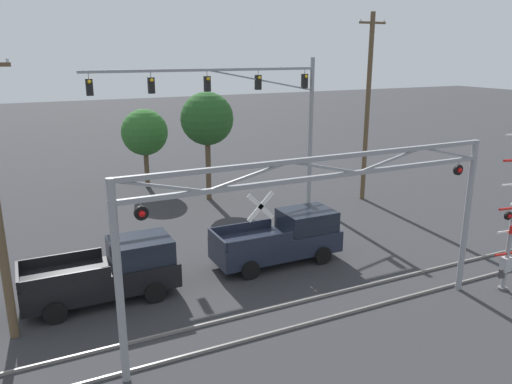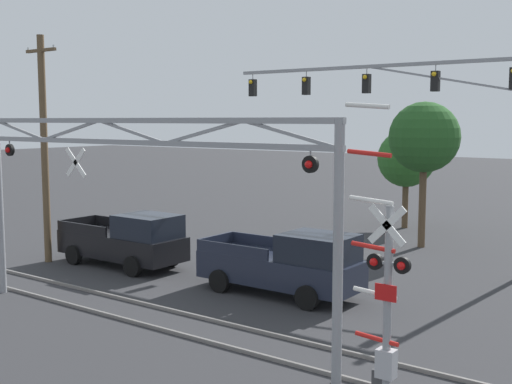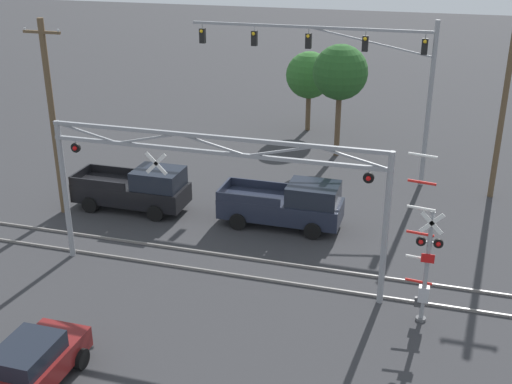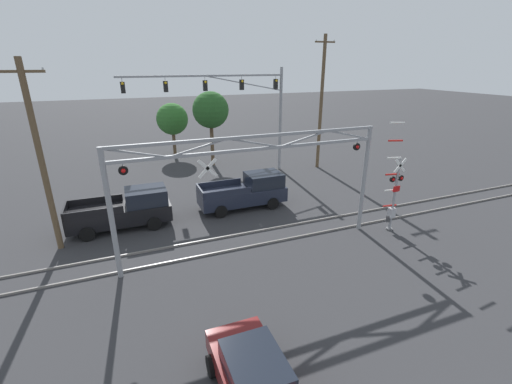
{
  "view_description": "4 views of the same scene",
  "coord_description": "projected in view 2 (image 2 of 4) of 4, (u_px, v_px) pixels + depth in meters",
  "views": [
    {
      "loc": [
        -8.27,
        0.92,
        8.81
      ],
      "look_at": [
        -0.88,
        16.22,
        4.01
      ],
      "focal_mm": 35.0,
      "sensor_mm": 36.0,
      "label": 1
    },
    {
      "loc": [
        12.86,
        1.34,
        5.74
      ],
      "look_at": [
        2.02,
        16.16,
        3.67
      ],
      "focal_mm": 45.0,
      "sensor_mm": 36.0,
      "label": 2
    },
    {
      "loc": [
        7.69,
        -7.24,
        12.69
      ],
      "look_at": [
        1.54,
        13.54,
        3.66
      ],
      "focal_mm": 45.0,
      "sensor_mm": 36.0,
      "label": 3
    },
    {
      "loc": [
        -5.49,
        -0.82,
        8.77
      ],
      "look_at": [
        0.25,
        13.69,
        2.89
      ],
      "focal_mm": 24.0,
      "sensor_mm": 36.0,
      "label": 4
    }
  ],
  "objects": [
    {
      "name": "background_tree_beyond_span",
      "position": [
        424.0,
        138.0,
        28.54
      ],
      "size": [
        3.16,
        3.16,
        6.56
      ],
      "color": "brown",
      "rests_on": "ground_plane"
    },
    {
      "name": "background_tree_far_left_verge",
      "position": [
        406.0,
        159.0,
        33.88
      ],
      "size": [
        3.04,
        3.04,
        5.23
      ],
      "color": "brown",
      "rests_on": "ground_plane"
    },
    {
      "name": "crossing_signal_mast",
      "position": [
        384.0,
        308.0,
        12.32
      ],
      "size": [
        1.41,
        0.35,
        6.09
      ],
      "color": "gray",
      "rests_on": "ground_plane"
    },
    {
      "name": "pickup_truck_following",
      "position": [
        127.0,
        240.0,
        25.07
      ],
      "size": [
        5.48,
        2.25,
        2.16
      ],
      "color": "black",
      "rests_on": "ground_plane"
    },
    {
      "name": "pickup_truck_lead",
      "position": [
        288.0,
        264.0,
        20.95
      ],
      "size": [
        5.53,
        2.25,
        2.16
      ],
      "color": "#1E2333",
      "rests_on": "ground_plane"
    },
    {
      "name": "traffic_signal_span",
      "position": [
        434.0,
        111.0,
        24.69
      ],
      "size": [
        12.73,
        0.39,
        8.51
      ],
      "color": "gray",
      "rests_on": "ground_plane"
    },
    {
      "name": "rail_track_near",
      "position": [
        143.0,
        324.0,
        17.95
      ],
      "size": [
        80.0,
        0.08,
        0.1
      ],
      "primitive_type": "cube",
      "color": "gray",
      "rests_on": "ground_plane"
    },
    {
      "name": "crossing_gantry",
      "position": [
        131.0,
        178.0,
        17.27
      ],
      "size": [
        12.88,
        0.27,
        5.8
      ],
      "color": "gray",
      "rests_on": "ground_plane"
    },
    {
      "name": "rail_track_far",
      "position": [
        178.0,
        312.0,
        19.1
      ],
      "size": [
        80.0,
        0.08,
        0.1
      ],
      "primitive_type": "cube",
      "color": "gray",
      "rests_on": "ground_plane"
    },
    {
      "name": "utility_pole_left",
      "position": [
        44.0,
        147.0,
        25.57
      ],
      "size": [
        1.8,
        0.28,
        9.06
      ],
      "color": "brown",
      "rests_on": "ground_plane"
    }
  ]
}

